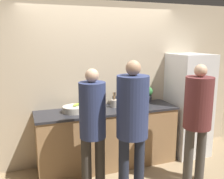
# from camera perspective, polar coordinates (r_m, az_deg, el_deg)

# --- Properties ---
(ground_plane) EXTENTS (14.00, 14.00, 0.00)m
(ground_plane) POSITION_cam_1_polar(r_m,az_deg,el_deg) (3.97, 0.74, -18.92)
(ground_plane) COLOR #9E8460
(wall_back) EXTENTS (5.20, 0.06, 2.60)m
(wall_back) POSITION_cam_1_polar(r_m,az_deg,el_deg) (4.11, -2.47, 1.53)
(wall_back) COLOR #C6B293
(wall_back) RESTS_ON ground_plane
(counter) EXTENTS (2.22, 0.64, 0.94)m
(counter) POSITION_cam_1_polar(r_m,az_deg,el_deg) (4.06, -1.05, -10.79)
(counter) COLOR #9E754C
(counter) RESTS_ON ground_plane
(refrigerator) EXTENTS (0.62, 0.69, 1.76)m
(refrigerator) POSITION_cam_1_polar(r_m,az_deg,el_deg) (4.57, 16.99, -3.32)
(refrigerator) COLOR white
(refrigerator) RESTS_ON ground_plane
(person_left) EXTENTS (0.33, 0.33, 1.67)m
(person_left) POSITION_cam_1_polar(r_m,az_deg,el_deg) (3.14, -4.44, -7.68)
(person_left) COLOR #38332D
(person_left) RESTS_ON ground_plane
(person_center) EXTENTS (0.38, 0.38, 1.77)m
(person_center) POSITION_cam_1_polar(r_m,az_deg,el_deg) (3.00, 4.68, -6.58)
(person_center) COLOR #232838
(person_center) RESTS_ON ground_plane
(person_right) EXTENTS (0.38, 0.38, 1.69)m
(person_right) POSITION_cam_1_polar(r_m,az_deg,el_deg) (3.60, 18.99, -5.07)
(person_right) COLOR #4C4742
(person_right) RESTS_ON ground_plane
(fruit_bowl) EXTENTS (0.34, 0.34, 0.13)m
(fruit_bowl) POSITION_cam_1_polar(r_m,az_deg,el_deg) (3.76, -8.67, -4.45)
(fruit_bowl) COLOR beige
(fruit_bowl) RESTS_ON counter
(utensil_crock) EXTENTS (0.12, 0.12, 0.24)m
(utensil_crock) POSITION_cam_1_polar(r_m,az_deg,el_deg) (3.99, 0.53, -3.14)
(utensil_crock) COLOR #ADA393
(utensil_crock) RESTS_ON counter
(bottle_dark) EXTENTS (0.08, 0.08, 0.21)m
(bottle_dark) POSITION_cam_1_polar(r_m,az_deg,el_deg) (4.13, 0.63, -2.40)
(bottle_dark) COLOR #333338
(bottle_dark) RESTS_ON counter
(bottle_clear) EXTENTS (0.05, 0.05, 0.25)m
(bottle_clear) POSITION_cam_1_polar(r_m,az_deg,el_deg) (3.92, 2.46, -2.89)
(bottle_clear) COLOR silver
(bottle_clear) RESTS_ON counter
(cup_red) EXTENTS (0.08, 0.08, 0.08)m
(cup_red) POSITION_cam_1_polar(r_m,az_deg,el_deg) (4.15, 5.90, -3.00)
(cup_red) COLOR #A33D33
(cup_red) RESTS_ON counter
(potted_plant) EXTENTS (0.17, 0.17, 0.26)m
(potted_plant) POSITION_cam_1_polar(r_m,az_deg,el_deg) (4.36, 8.19, -0.93)
(potted_plant) COLOR #3D3D42
(potted_plant) RESTS_ON counter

